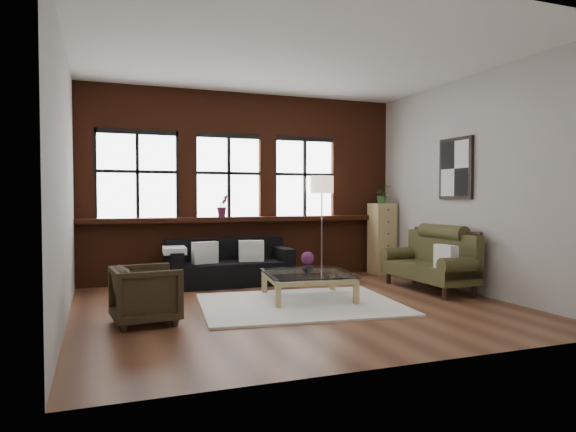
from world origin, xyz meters
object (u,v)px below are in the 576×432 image
object	(u,v)px
drawer_chest	(382,239)
vase	(308,267)
coffee_table	(308,286)
armchair	(146,295)
floor_lamp	(322,223)
vintage_settee	(428,260)
dark_sofa	(230,263)

from	to	relation	value
drawer_chest	vase	bearing A→B (deg)	-142.01
vase	coffee_table	bearing A→B (deg)	90.00
vase	drawer_chest	bearing A→B (deg)	37.99
armchair	floor_lamp	xyz separation A→B (m)	(3.16, 2.25, 0.64)
coffee_table	vase	world-z (taller)	vase
vintage_settee	floor_lamp	distance (m)	1.99
vintage_settee	floor_lamp	bearing A→B (deg)	123.37
vintage_settee	floor_lamp	world-z (taller)	floor_lamp
dark_sofa	floor_lamp	bearing A→B (deg)	3.07
vintage_settee	coffee_table	size ratio (longest dim) A/B	1.47
dark_sofa	drawer_chest	world-z (taller)	drawer_chest
coffee_table	floor_lamp	xyz separation A→B (m)	(0.95, 1.63, 0.78)
vintage_settee	armchair	bearing A→B (deg)	-171.27
coffee_table	armchair	bearing A→B (deg)	-164.46
vintage_settee	vase	distance (m)	2.00
dark_sofa	vintage_settee	bearing A→B (deg)	-29.14
coffee_table	vase	xyz separation A→B (m)	(0.00, -0.00, 0.27)
vase	drawer_chest	distance (m)	2.80
floor_lamp	vase	bearing A→B (deg)	-120.07
vintage_settee	floor_lamp	xyz separation A→B (m)	(-1.06, 1.60, 0.51)
dark_sofa	vase	bearing A→B (deg)	-65.22
drawer_chest	floor_lamp	bearing A→B (deg)	-176.16
coffee_table	floor_lamp	world-z (taller)	floor_lamp
dark_sofa	vintage_settee	xyz separation A→B (m)	(2.72, -1.51, 0.09)
vase	drawer_chest	size ratio (longest dim) A/B	0.12
armchair	drawer_chest	bearing A→B (deg)	-67.91
armchair	floor_lamp	distance (m)	3.93
vintage_settee	armchair	world-z (taller)	vintage_settee
coffee_table	dark_sofa	bearing A→B (deg)	114.78
dark_sofa	drawer_chest	distance (m)	2.93
coffee_table	drawer_chest	xyz separation A→B (m)	(2.20, 1.72, 0.47)
drawer_chest	vintage_settee	bearing A→B (deg)	-96.72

